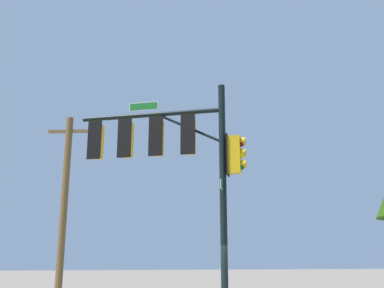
# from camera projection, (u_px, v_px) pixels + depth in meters

# --- Properties ---
(signal_pole_assembly) EXTENTS (4.89, 2.25, 7.24)m
(signal_pole_assembly) POSITION_uv_depth(u_px,v_px,m) (173.00, 155.00, 13.39)
(signal_pole_assembly) COLOR black
(signal_pole_assembly) RESTS_ON ground_plane
(utility_pole) EXTENTS (1.79, 0.49, 7.99)m
(utility_pole) POSITION_uv_depth(u_px,v_px,m) (64.00, 208.00, 18.32)
(utility_pole) COLOR brown
(utility_pole) RESTS_ON ground_plane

